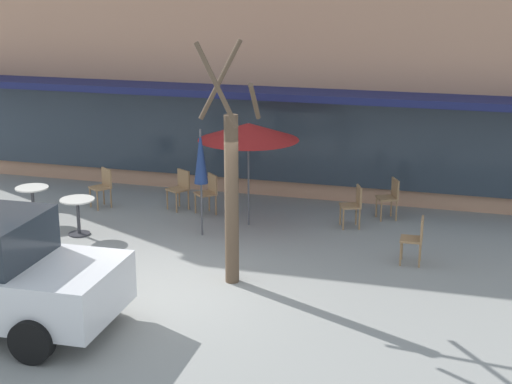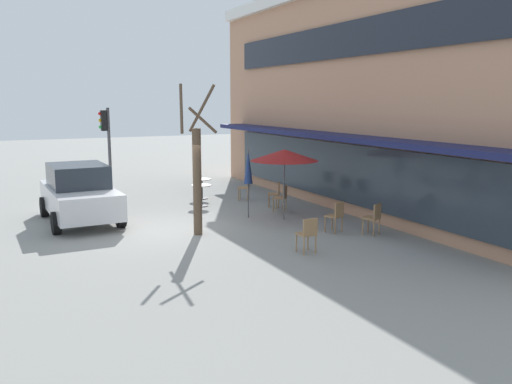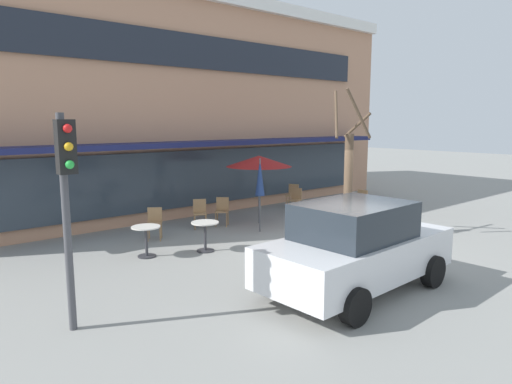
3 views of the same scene
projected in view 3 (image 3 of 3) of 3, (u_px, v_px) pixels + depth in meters
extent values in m
plane|color=gray|center=(344.00, 249.00, 11.85)|extent=(80.00, 80.00, 0.00)
cube|color=tan|center=(154.00, 107.00, 18.79)|extent=(18.35, 8.00, 7.73)
cube|color=#191E4C|center=(220.00, 143.00, 15.56)|extent=(15.60, 1.10, 0.16)
cube|color=#1E232D|center=(210.00, 53.00, 15.47)|extent=(14.68, 0.10, 1.10)
cube|color=#2D3842|center=(212.00, 176.00, 16.11)|extent=(14.68, 0.10, 1.90)
cylinder|color=#333338|center=(205.00, 251.00, 11.62)|extent=(0.44, 0.44, 0.03)
cylinder|color=#333338|center=(205.00, 237.00, 11.56)|extent=(0.07, 0.07, 0.70)
cylinder|color=silver|center=(205.00, 223.00, 11.51)|extent=(0.70, 0.70, 0.03)
cylinder|color=#333338|center=(147.00, 256.00, 11.14)|extent=(0.44, 0.44, 0.03)
cylinder|color=#333338|center=(146.00, 242.00, 11.09)|extent=(0.07, 0.07, 0.70)
cylinder|color=silver|center=(146.00, 227.00, 11.03)|extent=(0.70, 0.70, 0.03)
cylinder|color=#4C4C51|center=(259.00, 190.00, 14.65)|extent=(0.04, 0.04, 2.20)
cone|color=maroon|center=(259.00, 161.00, 14.51)|extent=(2.10, 2.10, 0.35)
cylinder|color=#4C4C51|center=(260.00, 195.00, 13.52)|extent=(0.04, 0.04, 2.20)
cone|color=navy|center=(260.00, 177.00, 13.44)|extent=(0.28, 0.28, 1.10)
cylinder|color=#9E754C|center=(206.00, 222.00, 13.93)|extent=(0.04, 0.04, 0.45)
cylinder|color=#9E754C|center=(195.00, 223.00, 13.87)|extent=(0.04, 0.04, 0.45)
cylinder|color=#9E754C|center=(205.00, 220.00, 14.26)|extent=(0.04, 0.04, 0.45)
cylinder|color=#9E754C|center=(194.00, 220.00, 14.20)|extent=(0.04, 0.04, 0.45)
cube|color=#9E754C|center=(200.00, 213.00, 14.03)|extent=(0.55, 0.55, 0.04)
cube|color=#9E754C|center=(200.00, 205.00, 14.17)|extent=(0.36, 0.24, 0.40)
cylinder|color=#9E754C|center=(160.00, 233.00, 12.54)|extent=(0.04, 0.04, 0.45)
cylinder|color=#9E754C|center=(148.00, 234.00, 12.50)|extent=(0.04, 0.04, 0.45)
cylinder|color=#9E754C|center=(161.00, 230.00, 12.87)|extent=(0.04, 0.04, 0.45)
cylinder|color=#9E754C|center=(149.00, 231.00, 12.84)|extent=(0.04, 0.04, 0.45)
cube|color=#9E754C|center=(154.00, 223.00, 12.65)|extent=(0.56, 0.56, 0.04)
cube|color=#9E754C|center=(155.00, 214.00, 12.79)|extent=(0.35, 0.26, 0.40)
cylinder|color=#9E754C|center=(227.00, 220.00, 14.23)|extent=(0.04, 0.04, 0.45)
cylinder|color=#9E754C|center=(216.00, 220.00, 14.26)|extent=(0.04, 0.04, 0.45)
cylinder|color=#9E754C|center=(228.00, 218.00, 14.57)|extent=(0.04, 0.04, 0.45)
cylinder|color=#9E754C|center=(217.00, 218.00, 14.59)|extent=(0.04, 0.04, 0.45)
cube|color=#9E754C|center=(222.00, 211.00, 14.38)|extent=(0.57, 0.57, 0.04)
cube|color=#9E754C|center=(223.00, 203.00, 14.52)|extent=(0.31, 0.31, 0.40)
cylinder|color=#9E754C|center=(297.00, 208.00, 16.23)|extent=(0.04, 0.04, 0.45)
cylinder|color=#9E754C|center=(288.00, 207.00, 16.39)|extent=(0.04, 0.04, 0.45)
cylinder|color=#9E754C|center=(301.00, 206.00, 16.53)|extent=(0.04, 0.04, 0.45)
cylinder|color=#9E754C|center=(292.00, 206.00, 16.69)|extent=(0.04, 0.04, 0.45)
cube|color=#9E754C|center=(295.00, 200.00, 16.42)|extent=(0.52, 0.52, 0.04)
cube|color=#9E754C|center=(297.00, 193.00, 16.55)|extent=(0.18, 0.39, 0.40)
cylinder|color=#9E754C|center=(360.00, 210.00, 15.80)|extent=(0.04, 0.04, 0.45)
cylinder|color=#9E754C|center=(352.00, 209.00, 16.05)|extent=(0.04, 0.04, 0.45)
cylinder|color=#9E754C|center=(366.00, 209.00, 16.03)|extent=(0.04, 0.04, 0.45)
cylinder|color=#9E754C|center=(358.00, 208.00, 16.28)|extent=(0.04, 0.04, 0.45)
cube|color=#9E754C|center=(359.00, 202.00, 16.00)|extent=(0.41, 0.41, 0.04)
cube|color=#9E754C|center=(362.00, 195.00, 16.09)|extent=(0.05, 0.40, 0.40)
cylinder|color=#9E754C|center=(295.00, 203.00, 17.26)|extent=(0.04, 0.04, 0.45)
cylinder|color=#9E754C|center=(286.00, 202.00, 17.40)|extent=(0.04, 0.04, 0.45)
cylinder|color=#9E754C|center=(298.00, 201.00, 17.57)|extent=(0.04, 0.04, 0.45)
cylinder|color=#9E754C|center=(289.00, 201.00, 17.70)|extent=(0.04, 0.04, 0.45)
cube|color=#9E754C|center=(292.00, 195.00, 17.45)|extent=(0.53, 0.53, 0.04)
cube|color=#9E754C|center=(294.00, 189.00, 17.57)|extent=(0.21, 0.38, 0.40)
cube|color=silver|center=(357.00, 256.00, 8.81)|extent=(4.26, 1.94, 0.76)
cube|color=#232B33|center=(354.00, 220.00, 8.60)|extent=(2.15, 1.67, 0.68)
cylinder|color=black|center=(358.00, 252.00, 10.39)|extent=(0.65, 0.24, 0.64)
cylinder|color=black|center=(433.00, 271.00, 9.08)|extent=(0.65, 0.24, 0.64)
cylinder|color=black|center=(277.00, 278.00, 8.66)|extent=(0.65, 0.24, 0.64)
cylinder|color=black|center=(355.00, 306.00, 7.35)|extent=(0.65, 0.24, 0.64)
cylinder|color=brown|center=(348.00, 187.00, 12.69)|extent=(0.24, 0.24, 2.94)
cylinder|color=brown|center=(357.00, 125.00, 12.72)|extent=(0.19, 0.84, 0.72)
cylinder|color=brown|center=(336.00, 114.00, 12.42)|extent=(0.64, 0.63, 1.31)
cylinder|color=brown|center=(359.00, 114.00, 12.03)|extent=(0.83, 0.33, 1.32)
cylinder|color=#47474C|center=(67.00, 225.00, 6.99)|extent=(0.12, 0.12, 3.40)
cube|color=black|center=(66.00, 147.00, 6.68)|extent=(0.26, 0.20, 0.80)
sphere|color=red|center=(68.00, 128.00, 6.54)|extent=(0.13, 0.13, 0.13)
sphere|color=gold|center=(69.00, 147.00, 6.58)|extent=(0.13, 0.13, 0.13)
sphere|color=green|center=(70.00, 165.00, 6.62)|extent=(0.13, 0.13, 0.13)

